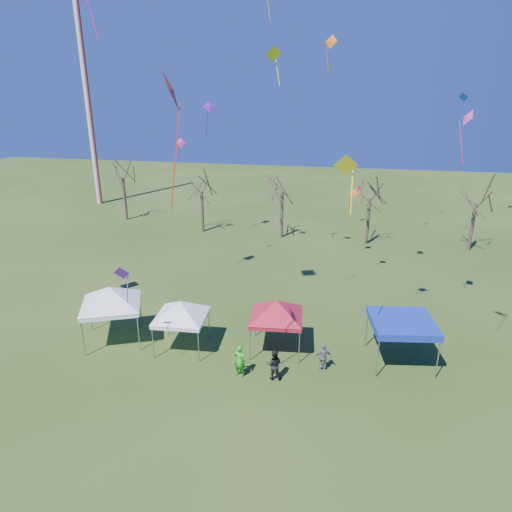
% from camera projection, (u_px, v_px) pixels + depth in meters
% --- Properties ---
extents(ground, '(140.00, 140.00, 0.00)m').
position_uv_depth(ground, '(255.00, 381.00, 23.45)').
color(ground, '#284215').
rests_on(ground, ground).
extents(radio_mast, '(0.70, 0.70, 25.00)m').
position_uv_depth(radio_mast, '(88.00, 103.00, 55.74)').
color(radio_mast, silver).
rests_on(radio_mast, ground).
extents(tree_0, '(3.83, 3.83, 8.44)m').
position_uv_depth(tree_0, '(121.00, 163.00, 50.36)').
color(tree_0, '#3D2D21').
rests_on(tree_0, ground).
extents(tree_1, '(3.42, 3.42, 7.54)m').
position_uv_depth(tree_1, '(201.00, 177.00, 46.17)').
color(tree_1, '#3D2D21').
rests_on(tree_1, ground).
extents(tree_2, '(3.71, 3.71, 8.18)m').
position_uv_depth(tree_2, '(282.00, 175.00, 44.15)').
color(tree_2, '#3D2D21').
rests_on(tree_2, ground).
extents(tree_3, '(3.59, 3.59, 7.91)m').
position_uv_depth(tree_3, '(371.00, 181.00, 42.32)').
color(tree_3, '#3D2D21').
rests_on(tree_3, ground).
extents(tree_4, '(3.58, 3.58, 7.89)m').
position_uv_depth(tree_4, '(479.00, 186.00, 40.52)').
color(tree_4, '#3D2D21').
rests_on(tree_4, ground).
extents(tent_white_west, '(4.22, 4.22, 4.00)m').
position_uv_depth(tent_white_west, '(109.00, 291.00, 26.21)').
color(tent_white_west, gray).
rests_on(tent_white_west, ground).
extents(tent_white_mid, '(3.89, 3.89, 3.44)m').
position_uv_depth(tent_white_mid, '(180.00, 304.00, 25.55)').
color(tent_white_mid, gray).
rests_on(tent_white_mid, ground).
extents(tent_red, '(4.04, 4.04, 3.58)m').
position_uv_depth(tent_red, '(276.00, 304.00, 25.38)').
color(tent_red, gray).
rests_on(tent_red, ground).
extents(tent_blue, '(3.74, 3.74, 2.57)m').
position_uv_depth(tent_blue, '(402.00, 323.00, 24.33)').
color(tent_blue, gray).
rests_on(tent_blue, ground).
extents(person_grey, '(0.98, 0.63, 1.56)m').
position_uv_depth(person_grey, '(323.00, 357.00, 24.14)').
color(person_grey, slate).
rests_on(person_grey, ground).
extents(person_green, '(0.75, 0.59, 1.80)m').
position_uv_depth(person_green, '(240.00, 361.00, 23.62)').
color(person_green, green).
rests_on(person_green, ground).
extents(person_dark, '(0.87, 0.70, 1.69)m').
position_uv_depth(person_dark, '(274.00, 365.00, 23.37)').
color(person_dark, black).
rests_on(person_dark, ground).
extents(kite_17, '(0.74, 1.05, 2.92)m').
position_uv_depth(kite_17, '(467.00, 119.00, 24.37)').
color(kite_17, '#DD3184').
rests_on(kite_17, ground).
extents(kite_2, '(1.46, 1.33, 3.12)m').
position_uv_depth(kite_2, '(210.00, 107.00, 40.64)').
color(kite_2, '#5017A2').
rests_on(kite_2, ground).
extents(kite_5, '(1.04, 1.54, 4.66)m').
position_uv_depth(kite_5, '(172.00, 91.00, 14.94)').
color(kite_5, red).
rests_on(kite_5, ground).
extents(kite_27, '(1.04, 0.68, 2.52)m').
position_uv_depth(kite_27, '(346.00, 166.00, 18.87)').
color(kite_27, yellow).
rests_on(kite_27, ground).
extents(kite_13, '(0.98, 0.84, 2.48)m').
position_uv_depth(kite_13, '(181.00, 143.00, 42.19)').
color(kite_13, '#E33289').
rests_on(kite_13, ground).
extents(kite_11, '(1.45, 1.33, 2.78)m').
position_uv_depth(kite_11, '(274.00, 54.00, 33.05)').
color(kite_11, '#E9F71A').
rests_on(kite_11, ground).
extents(kite_1, '(0.84, 0.48, 1.83)m').
position_uv_depth(kite_1, '(122.00, 273.00, 21.47)').
color(kite_1, purple).
rests_on(kite_1, ground).
extents(kite_18, '(0.80, 0.64, 2.03)m').
position_uv_depth(kite_18, '(331.00, 42.00, 25.20)').
color(kite_18, '#E3600B').
rests_on(kite_18, ground).
extents(kite_12, '(0.99, 0.95, 2.73)m').
position_uv_depth(kite_12, '(464.00, 98.00, 38.44)').
color(kite_12, blue).
rests_on(kite_12, ground).
extents(kite_19, '(0.84, 0.65, 2.00)m').
position_uv_depth(kite_19, '(353.00, 193.00, 38.06)').
color(kite_19, red).
rests_on(kite_19, ground).
extents(kite_22, '(0.81, 0.88, 2.35)m').
position_uv_depth(kite_22, '(359.00, 189.00, 40.09)').
color(kite_22, red).
rests_on(kite_22, ground).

